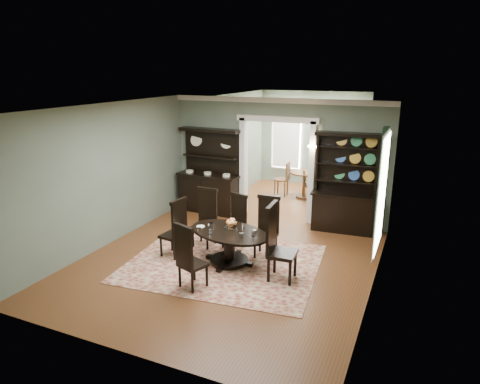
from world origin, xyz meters
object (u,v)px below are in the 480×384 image
(parlor_table, at_px, (304,181))
(sideboard, at_px, (209,183))
(welsh_dresser, at_px, (344,196))
(dining_table, at_px, (229,241))

(parlor_table, bearing_deg, sideboard, -131.76)
(welsh_dresser, bearing_deg, sideboard, 176.01)
(dining_table, xyz_separation_m, sideboard, (-1.83, 2.68, 0.30))
(dining_table, distance_m, parlor_table, 4.88)
(parlor_table, bearing_deg, dining_table, -91.58)
(dining_table, relative_size, parlor_table, 2.31)
(dining_table, relative_size, welsh_dresser, 0.84)
(sideboard, xyz_separation_m, parlor_table, (1.96, 2.20, -0.26))
(welsh_dresser, xyz_separation_m, parlor_table, (-1.55, 2.19, -0.33))
(welsh_dresser, height_order, parlor_table, welsh_dresser)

